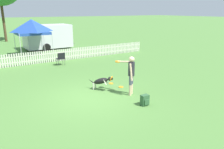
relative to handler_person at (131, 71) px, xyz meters
name	(u,v)px	position (x,y,z in m)	size (l,w,h in m)	color
ground_plane	(90,98)	(-1.72, 0.57, -1.08)	(240.00, 240.00, 0.00)	#4C7A38
handler_person	(131,71)	(0.00, 0.00, 0.00)	(0.52, 1.12, 1.72)	beige
leaping_dog	(102,81)	(-0.80, 1.14, -0.63)	(0.84, 1.12, 0.74)	black
frisbee_near_handler	(111,83)	(0.07, 1.71, -1.07)	(0.23, 0.23, 0.02)	orange
frisbee_near_dog	(121,87)	(0.19, 1.00, -1.07)	(0.23, 0.23, 0.02)	orange
backpack_on_grass	(145,100)	(-0.21, -1.24, -0.87)	(0.31, 0.25, 0.43)	#2D5633
picket_fence	(41,57)	(-1.72, 8.12, -0.65)	(17.78, 0.04, 0.86)	beige
folding_chair_center	(61,58)	(-0.73, 6.80, -0.56)	(0.51, 0.53, 0.87)	#333338
canopy_tent_main	(32,27)	(-1.43, 11.22, 1.24)	(2.47, 2.47, 2.91)	silver
equipment_trailer	(48,36)	(0.54, 13.92, 0.12)	(5.04, 2.57, 2.27)	silver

